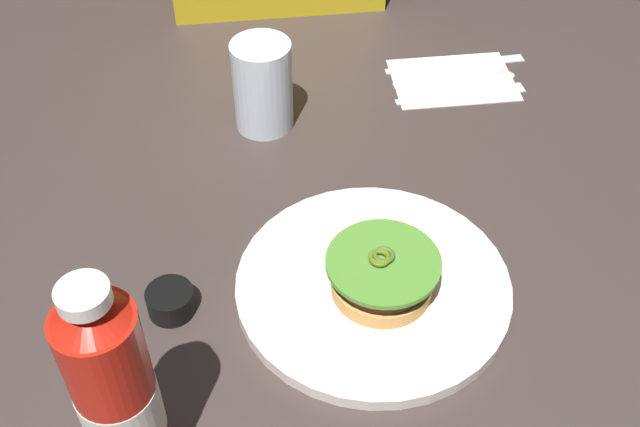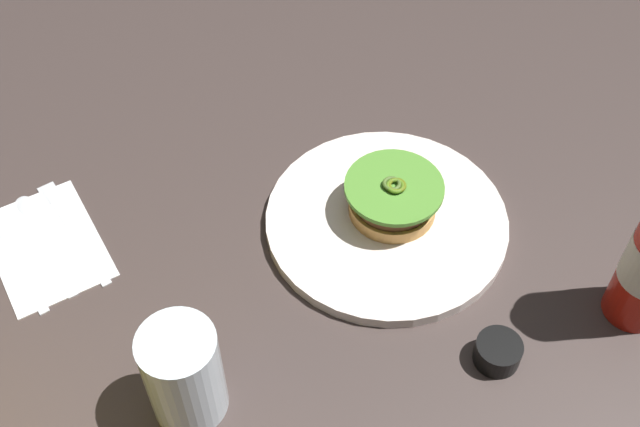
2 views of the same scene
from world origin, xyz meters
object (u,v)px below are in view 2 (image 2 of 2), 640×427
(condiment_cup, at_px, (498,352))
(butter_knife, at_px, (8,241))
(fork_utensil, at_px, (68,222))
(burger_sandwich, at_px, (393,198))
(spoon_utensil, at_px, (37,228))
(napkin, at_px, (46,245))
(dinner_plate, at_px, (386,221))
(water_glass, at_px, (184,374))

(condiment_cup, distance_m, butter_knife, 0.59)
(fork_utensil, bearing_deg, condiment_cup, -141.52)
(burger_sandwich, distance_m, spoon_utensil, 0.44)
(burger_sandwich, relative_size, butter_knife, 0.57)
(condiment_cup, height_order, fork_utensil, condiment_cup)
(burger_sandwich, bearing_deg, butter_knife, 63.96)
(burger_sandwich, bearing_deg, spoon_utensil, 61.63)
(condiment_cup, bearing_deg, napkin, 42.61)
(dinner_plate, distance_m, water_glass, 0.33)
(napkin, xyz_separation_m, fork_utensil, (0.02, -0.04, 0.00))
(dinner_plate, xyz_separation_m, water_glass, (-0.09, 0.31, 0.05))
(burger_sandwich, distance_m, butter_knife, 0.47)
(dinner_plate, bearing_deg, condiment_cup, 179.43)
(burger_sandwich, xyz_separation_m, butter_knife, (0.21, 0.42, -0.03))
(condiment_cup, bearing_deg, butter_knife, 43.56)
(condiment_cup, relative_size, napkin, 0.29)
(fork_utensil, bearing_deg, butter_knife, 83.61)
(water_glass, bearing_deg, burger_sandwich, -72.82)
(burger_sandwich, bearing_deg, napkin, 64.97)
(dinner_plate, distance_m, napkin, 0.42)
(fork_utensil, relative_size, butter_knife, 0.89)
(napkin, relative_size, fork_utensil, 0.92)
(napkin, bearing_deg, dinner_plate, -116.51)
(burger_sandwich, distance_m, napkin, 0.42)
(dinner_plate, xyz_separation_m, spoon_utensil, (0.21, 0.37, -0.00))
(spoon_utensil, distance_m, butter_knife, 0.04)
(condiment_cup, xyz_separation_m, napkin, (0.40, 0.37, -0.01))
(water_glass, xyz_separation_m, fork_utensil, (0.30, 0.03, -0.06))
(burger_sandwich, relative_size, spoon_utensil, 0.66)
(burger_sandwich, height_order, napkin, burger_sandwich)
(condiment_cup, bearing_deg, dinner_plate, -0.57)
(fork_utensil, bearing_deg, burger_sandwich, -119.59)
(water_glass, relative_size, napkin, 0.71)
(dinner_plate, relative_size, napkin, 1.71)
(water_glass, xyz_separation_m, spoon_utensil, (0.31, 0.06, -0.06))
(condiment_cup, relative_size, butter_knife, 0.24)
(spoon_utensil, bearing_deg, napkin, -178.09)
(butter_knife, bearing_deg, napkin, -125.28)
(water_glass, distance_m, spoon_utensil, 0.32)
(fork_utensil, distance_m, spoon_utensil, 0.04)
(condiment_cup, height_order, spoon_utensil, condiment_cup)
(spoon_utensil, relative_size, butter_knife, 0.86)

